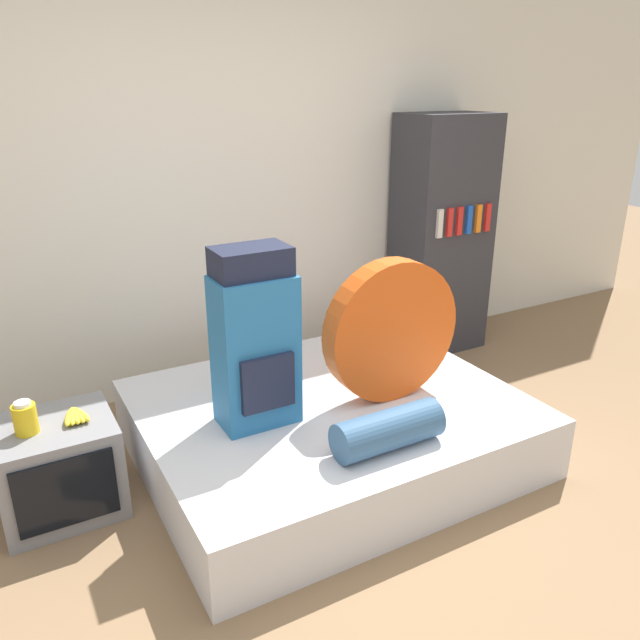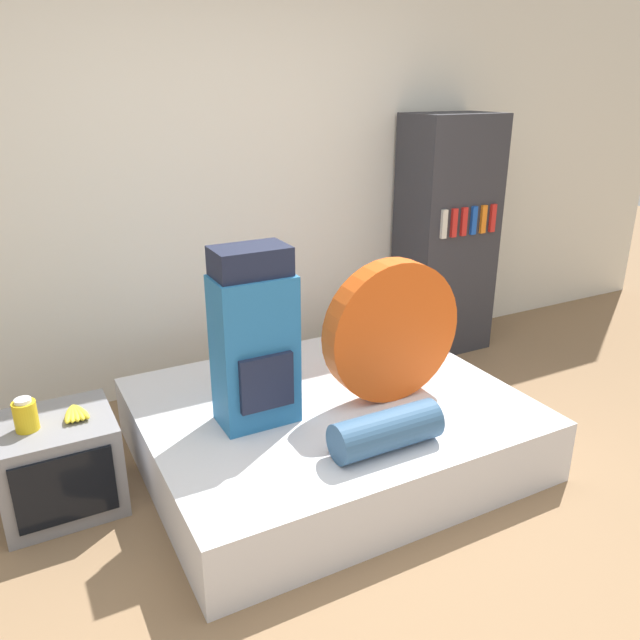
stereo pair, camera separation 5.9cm
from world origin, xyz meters
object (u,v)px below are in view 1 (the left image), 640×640
sleeping_roll (388,430)px  bookshelf (441,236)px  backpack (255,341)px  tent_bag (391,330)px  canister (25,418)px  television (59,468)px

sleeping_roll → bookshelf: (1.44, 1.42, 0.42)m
bookshelf → backpack: bearing=-153.5°
tent_bag → canister: (-1.69, 0.29, -0.18)m
canister → bookshelf: (2.83, 0.72, 0.32)m
sleeping_roll → television: (-1.30, 0.72, -0.19)m
backpack → canister: size_ratio=5.76×
television → bookshelf: size_ratio=0.31×
television → sleeping_roll: bearing=-29.1°
bookshelf → sleeping_roll: bearing=-135.3°
sleeping_roll → canister: 1.57m
tent_bag → television: (-1.59, 0.31, -0.47)m
sleeping_roll → canister: size_ratio=3.43×
sleeping_roll → canister: bearing=153.3°
tent_bag → sleeping_roll: 0.57m
backpack → tent_bag: backpack is taller
backpack → tent_bag: 0.71m
canister → backpack: bearing=-11.0°
sleeping_roll → bookshelf: bookshelf is taller
sleeping_roll → television: 1.50m
television → canister: (-0.10, -0.02, 0.29)m
backpack → sleeping_roll: size_ratio=1.68×
sleeping_roll → bookshelf: 2.07m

